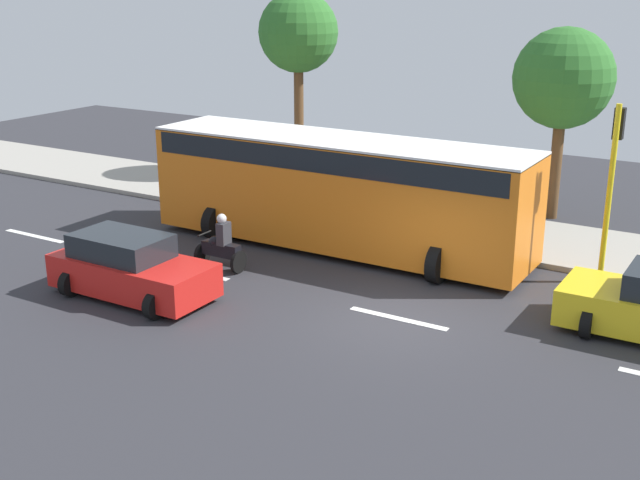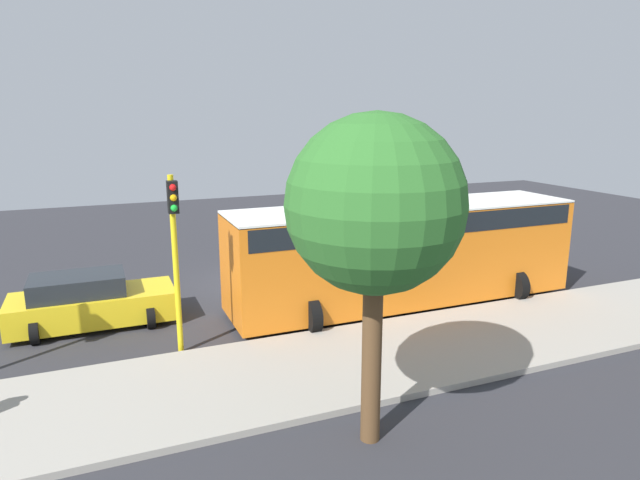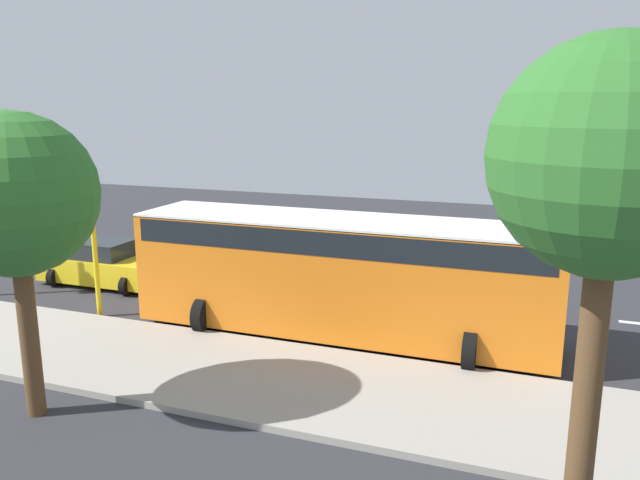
# 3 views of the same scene
# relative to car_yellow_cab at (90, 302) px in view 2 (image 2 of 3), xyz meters

# --- Properties ---
(ground_plane) EXTENTS (40.00, 60.00, 0.10)m
(ground_plane) POSITION_rel_car_yellow_cab_xyz_m (-1.97, 5.43, -0.76)
(ground_plane) COLOR #2D2D33
(sidewalk) EXTENTS (4.00, 60.00, 0.15)m
(sidewalk) POSITION_rel_car_yellow_cab_xyz_m (5.03, 5.43, -0.64)
(sidewalk) COLOR #9E998E
(sidewalk) RESTS_ON ground
(lane_stripe_north) EXTENTS (0.20, 2.40, 0.01)m
(lane_stripe_north) POSITION_rel_car_yellow_cab_xyz_m (-1.97, -0.57, -0.71)
(lane_stripe_north) COLOR white
(lane_stripe_north) RESTS_ON ground
(lane_stripe_mid) EXTENTS (0.20, 2.40, 0.01)m
(lane_stripe_mid) POSITION_rel_car_yellow_cab_xyz_m (-1.97, 5.43, -0.71)
(lane_stripe_mid) COLOR white
(lane_stripe_mid) RESTS_ON ground
(lane_stripe_south) EXTENTS (0.20, 2.40, 0.01)m
(lane_stripe_south) POSITION_rel_car_yellow_cab_xyz_m (-1.97, 11.43, -0.71)
(lane_stripe_south) COLOR white
(lane_stripe_south) RESTS_ON ground
(lane_stripe_far_south) EXTENTS (0.20, 2.40, 0.01)m
(lane_stripe_far_south) POSITION_rel_car_yellow_cab_xyz_m (-1.97, 17.43, -0.71)
(lane_stripe_far_south) COLOR white
(lane_stripe_far_south) RESTS_ON ground
(car_yellow_cab) EXTENTS (2.24, 4.42, 1.52)m
(car_yellow_cab) POSITION_rel_car_yellow_cab_xyz_m (0.00, 0.00, 0.00)
(car_yellow_cab) COLOR yellow
(car_yellow_cab) RESTS_ON ground
(car_red) EXTENTS (2.15, 4.07, 1.52)m
(car_red) POSITION_rel_car_yellow_cab_xyz_m (-4.02, 11.55, -0.00)
(car_red) COLOR red
(car_red) RESTS_ON ground
(city_bus) EXTENTS (3.20, 11.00, 3.16)m
(city_bus) POSITION_rel_car_yellow_cab_xyz_m (1.74, 9.13, 1.13)
(city_bus) COLOR orange
(city_bus) RESTS_ON ground
(motorcycle) EXTENTS (0.60, 1.30, 1.53)m
(motorcycle) POSITION_rel_car_yellow_cab_xyz_m (-1.39, 10.87, -0.07)
(motorcycle) COLOR black
(motorcycle) RESTS_ON ground
(traffic_light_corner) EXTENTS (0.49, 0.24, 4.50)m
(traffic_light_corner) POSITION_rel_car_yellow_cab_xyz_m (2.88, 2.08, 2.22)
(traffic_light_corner) COLOR yellow
(traffic_light_corner) RESTS_ON ground
(street_tree_center) EXTENTS (3.09, 3.09, 5.97)m
(street_tree_center) POSITION_rel_car_yellow_cab_xyz_m (7.95, 4.77, 3.68)
(street_tree_center) COLOR brown
(street_tree_center) RESTS_ON ground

